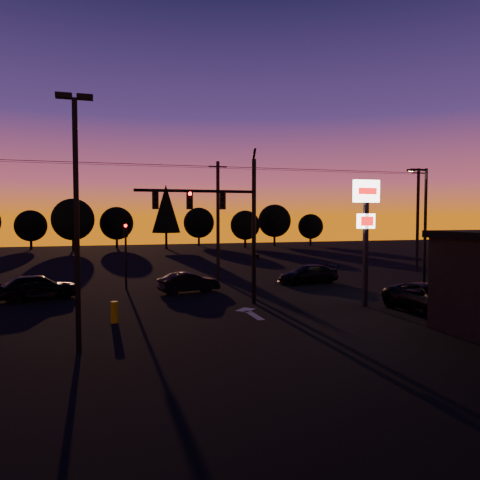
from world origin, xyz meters
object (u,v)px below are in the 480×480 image
Objects in this scene: secondary_signal at (126,246)px; suv_parked at (431,299)px; car_right at (308,274)px; pylon_sign at (366,215)px; car_left at (37,287)px; car_mid at (189,282)px; bollard at (114,312)px; streetlight at (424,223)px; traffic_signal_mast at (226,215)px; parking_lot_light at (76,205)px.

secondary_signal is 0.81× the size of suv_parked.
pylon_sign is at bearing -11.15° from car_right.
car_mid is at bearing -103.70° from car_left.
bollard is at bearing -63.44° from car_right.
secondary_signal is 0.96× the size of car_right.
streetlight reaches higher than secondary_signal.
bollard is 16.49m from car_right.
traffic_signal_mast is at bearing 23.64° from bollard.
streetlight is 1.76× the size of car_right.
streetlight is 1.79× the size of car_left.
parking_lot_light is 2.05× the size of car_left.
secondary_signal is at bearing 123.19° from traffic_signal_mast.
secondary_signal is at bearing -76.58° from car_left.
suv_parked is at bearing -29.66° from traffic_signal_mast.
parking_lot_light is 1.14× the size of streetlight.
car_mid is (-8.25, 7.33, -4.28)m from pylon_sign.
suv_parked reaches higher than car_mid.
car_left is 8.94m from car_mid.
car_right is at bearing -91.12° from car_mid.
car_right is at bearing -99.24° from car_left.
traffic_signal_mast is 0.94× the size of parking_lot_light.
car_left is (-17.19, 7.31, -4.15)m from pylon_sign.
traffic_signal_mast reaches higher than bollard.
bollard is 15.41m from suv_parked.
bollard is at bearing -179.40° from pylon_sign.
car_right is (0.77, 8.76, -4.26)m from pylon_sign.
secondary_signal reaches higher than car_left.
parking_lot_light is 17.27m from suv_parked.
parking_lot_light is 12.92m from car_left.
car_left is 21.73m from suv_parked.
car_mid is 0.72× the size of suv_parked.
suv_parked reaches higher than bollard.
parking_lot_light is at bearing -55.14° from car_right.
bollard is 0.22× the size of car_left.
suv_parked is at bearing 0.36° from car_right.
suv_parked is at bearing -42.10° from secondary_signal.
streetlight is 15.98m from car_mid.
parking_lot_light is 14.16m from car_mid.
secondary_signal is 0.97× the size of car_left.
traffic_signal_mast is 1.26× the size of pylon_sign.
secondary_signal is 10.46m from bollard.
parking_lot_light is 1.34× the size of pylon_sign.
car_left is (-4.08, 7.45, 0.27)m from bollard.
bollard is at bearing -156.36° from traffic_signal_mast.
car_left is (-2.69, 11.81, -4.51)m from parking_lot_light.
car_mid is at bearing 56.95° from bollard.
car_right is at bearing 84.95° from pylon_sign.
streetlight is (6.91, 4.00, -0.49)m from pylon_sign.
bollard is at bearing -96.27° from secondary_signal.
streetlight is 1.49× the size of suv_parked.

